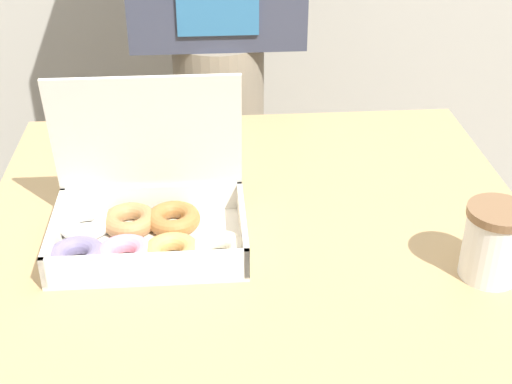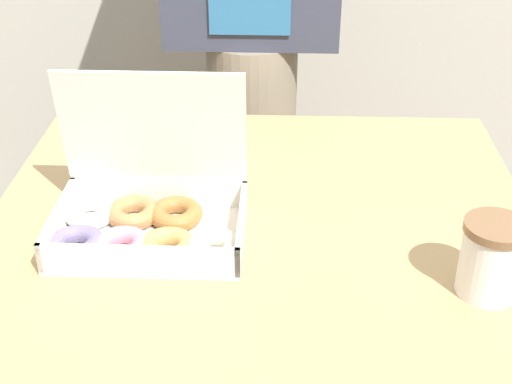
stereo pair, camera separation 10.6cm
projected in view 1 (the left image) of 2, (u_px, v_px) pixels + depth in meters
The scene contains 4 objects.
table at pixel (257, 384), 1.33m from camera, with size 0.88×0.81×0.73m.
donut_box at pixel (144, 223), 1.06m from camera, with size 0.31×0.20×0.25m.
coffee_cup at pixel (494, 242), 0.99m from camera, with size 0.09×0.09×0.11m.
person_customer at pixel (217, 20), 1.62m from camera, with size 0.39×0.22×1.57m.
Camera 1 is at (-0.07, -0.96, 1.35)m, focal length 50.00 mm.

